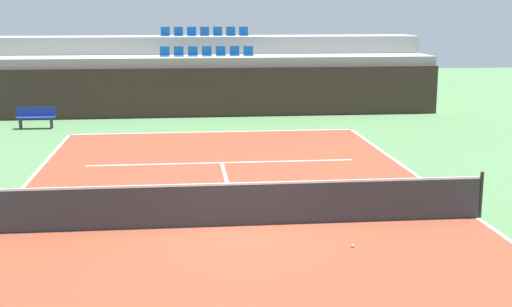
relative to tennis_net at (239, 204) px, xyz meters
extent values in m
plane|color=#477042|center=(0.00, 0.00, -0.51)|extent=(80.00, 80.00, 0.00)
cube|color=brown|center=(0.00, 0.00, -0.50)|extent=(11.00, 24.00, 0.01)
cube|color=white|center=(0.00, 11.95, -0.50)|extent=(11.00, 0.10, 0.00)
cube|color=white|center=(5.45, 0.00, -0.50)|extent=(0.10, 24.00, 0.00)
cube|color=white|center=(0.00, 6.40, -0.50)|extent=(8.26, 0.10, 0.00)
cube|color=white|center=(0.00, 3.20, -0.50)|extent=(0.10, 6.40, 0.00)
cube|color=#33231E|center=(0.00, 15.94, 0.58)|extent=(20.74, 0.30, 2.17)
cube|color=#9E9E99|center=(0.00, 17.29, 0.78)|extent=(20.74, 2.40, 2.58)
cube|color=#9E9E99|center=(0.00, 19.69, 1.19)|extent=(20.74, 2.40, 3.40)
cube|color=#145193|center=(-1.91, 17.29, 2.09)|extent=(0.44, 0.44, 0.04)
cube|color=#145193|center=(-1.91, 17.49, 2.31)|extent=(0.44, 0.04, 0.40)
cube|color=#145193|center=(-1.27, 17.29, 2.09)|extent=(0.44, 0.44, 0.04)
cube|color=#145193|center=(-1.27, 17.49, 2.31)|extent=(0.44, 0.04, 0.40)
cube|color=#145193|center=(-0.64, 17.29, 2.09)|extent=(0.44, 0.44, 0.04)
cube|color=#145193|center=(-0.64, 17.49, 2.31)|extent=(0.44, 0.04, 0.40)
cube|color=#145193|center=(0.00, 17.29, 2.09)|extent=(0.44, 0.44, 0.04)
cube|color=#145193|center=(0.00, 17.49, 2.31)|extent=(0.44, 0.04, 0.40)
cube|color=#145193|center=(0.64, 17.29, 2.09)|extent=(0.44, 0.44, 0.04)
cube|color=#145193|center=(0.64, 17.49, 2.31)|extent=(0.44, 0.04, 0.40)
cube|color=#145193|center=(1.27, 17.29, 2.09)|extent=(0.44, 0.44, 0.04)
cube|color=#145193|center=(1.27, 17.49, 2.31)|extent=(0.44, 0.04, 0.40)
cube|color=#145193|center=(1.91, 17.29, 2.09)|extent=(0.44, 0.44, 0.04)
cube|color=#145193|center=(1.91, 17.49, 2.31)|extent=(0.44, 0.04, 0.40)
cube|color=#145193|center=(-1.91, 19.69, 2.91)|extent=(0.44, 0.44, 0.04)
cube|color=#145193|center=(-1.91, 19.89, 3.13)|extent=(0.44, 0.04, 0.40)
cube|color=#145193|center=(-1.27, 19.69, 2.91)|extent=(0.44, 0.44, 0.04)
cube|color=#145193|center=(-1.27, 19.89, 3.13)|extent=(0.44, 0.04, 0.40)
cube|color=#145193|center=(-0.64, 19.69, 2.91)|extent=(0.44, 0.44, 0.04)
cube|color=#145193|center=(-0.64, 19.89, 3.13)|extent=(0.44, 0.04, 0.40)
cube|color=#145193|center=(0.00, 19.69, 2.91)|extent=(0.44, 0.44, 0.04)
cube|color=#145193|center=(0.00, 19.89, 3.13)|extent=(0.44, 0.04, 0.40)
cube|color=#145193|center=(0.64, 19.69, 2.91)|extent=(0.44, 0.44, 0.04)
cube|color=#145193|center=(0.64, 19.89, 3.13)|extent=(0.44, 0.04, 0.40)
cube|color=#145193|center=(1.27, 19.69, 2.91)|extent=(0.44, 0.44, 0.04)
cube|color=#145193|center=(1.27, 19.89, 3.13)|extent=(0.44, 0.04, 0.40)
cube|color=#145193|center=(1.91, 19.69, 2.91)|extent=(0.44, 0.44, 0.04)
cube|color=#145193|center=(1.91, 19.89, 3.13)|extent=(0.44, 0.04, 0.40)
cylinder|color=black|center=(5.50, 0.00, 0.04)|extent=(0.08, 0.08, 1.07)
cube|color=#333338|center=(0.00, 0.00, -0.04)|extent=(10.90, 0.02, 0.92)
cube|color=white|center=(0.00, 0.00, 0.45)|extent=(10.90, 0.04, 0.05)
cube|color=navy|center=(-6.98, 13.52, -0.06)|extent=(1.50, 0.40, 0.05)
cube|color=navy|center=(-6.98, 13.70, 0.16)|extent=(1.50, 0.04, 0.36)
cube|color=#2D2D33|center=(-7.58, 13.38, -0.30)|extent=(0.06, 0.06, 0.42)
cube|color=#2D2D33|center=(-6.38, 13.38, -0.30)|extent=(0.06, 0.06, 0.42)
cube|color=#2D2D33|center=(-7.58, 13.66, -0.30)|extent=(0.06, 0.06, 0.42)
cube|color=#2D2D33|center=(-6.38, 13.66, -0.30)|extent=(0.06, 0.06, 0.42)
sphere|color=#CCE033|center=(2.14, -1.66, -0.47)|extent=(0.07, 0.07, 0.07)
camera|label=1|loc=(-1.19, -14.49, 4.14)|focal=48.59mm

